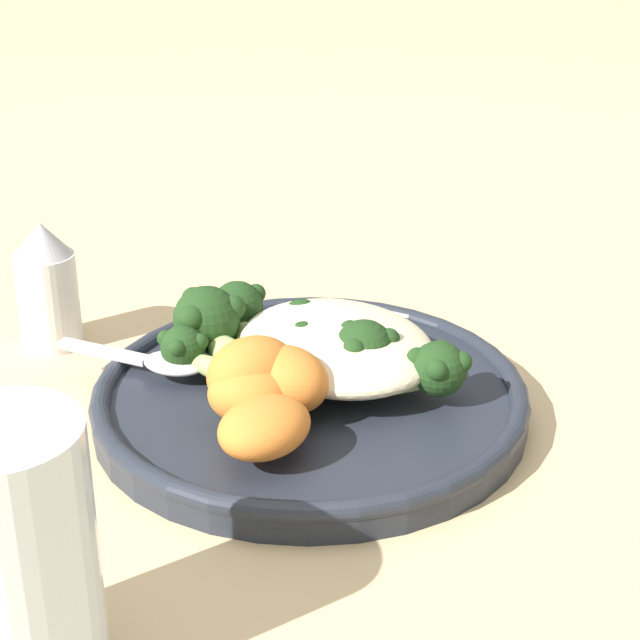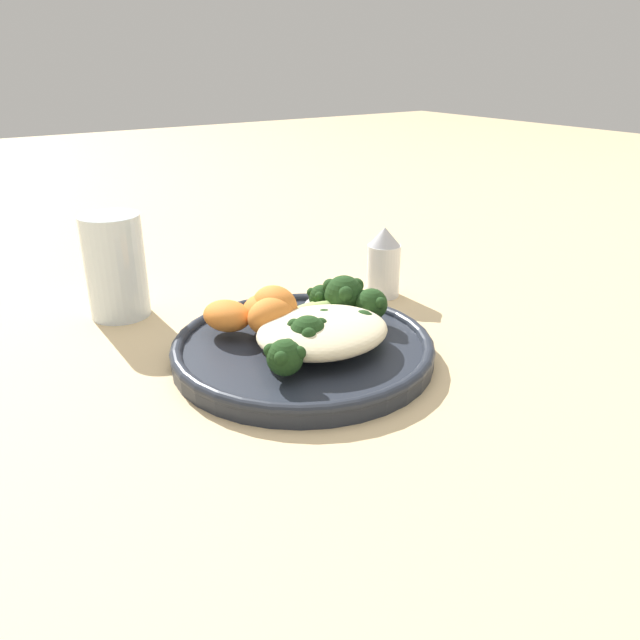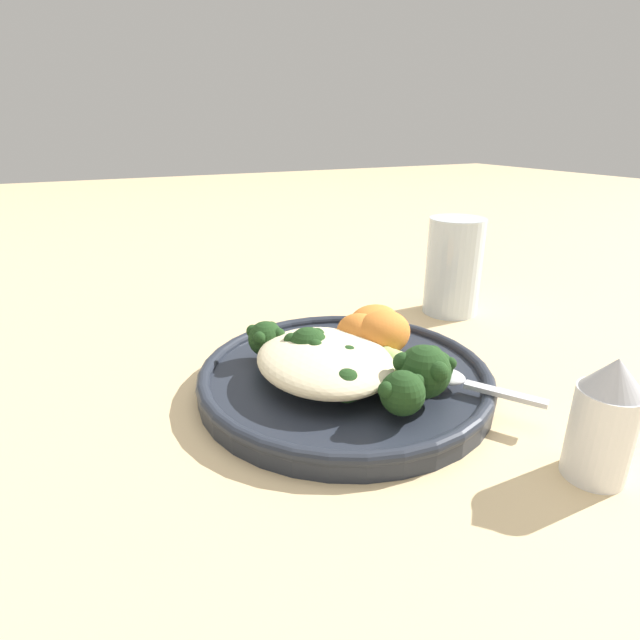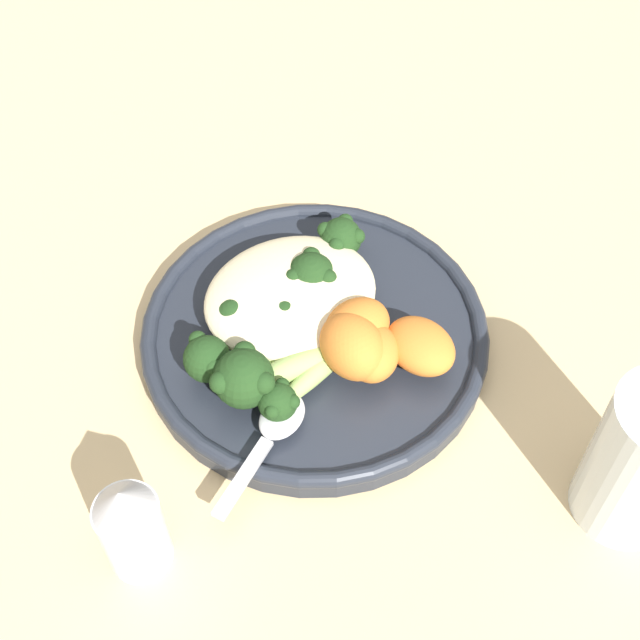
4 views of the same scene
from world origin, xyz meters
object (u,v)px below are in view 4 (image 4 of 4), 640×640
at_px(spoon, 275,427).
at_px(broccoli_stalk_5, 235,357).
at_px(broccoli_stalk_1, 316,288).
at_px(broccoli_stalk_0, 341,265).
at_px(sweet_potato_chunk_0, 352,346).
at_px(broccoli_stalk_2, 314,307).
at_px(broccoli_stalk_6, 258,375).
at_px(sweet_potato_chunk_3, 357,327).
at_px(sweet_potato_chunk_2, 420,346).
at_px(sweet_potato_chunk_1, 373,353).
at_px(salt_shaker, 131,526).
at_px(broccoli_stalk_4, 272,328).
at_px(broccoli_stalk_7, 298,386).
at_px(plate, 315,334).
at_px(broccoli_stalk_3, 300,325).
at_px(quinoa_mound, 296,293).

bearing_deg(spoon, broccoli_stalk_5, -121.89).
bearing_deg(broccoli_stalk_5, broccoli_stalk_1, -141.17).
bearing_deg(broccoli_stalk_0, broccoli_stalk_5, 139.24).
bearing_deg(broccoli_stalk_5, sweet_potato_chunk_0, 174.57).
xyz_separation_m(broccoli_stalk_0, broccoli_stalk_2, (-0.04, -0.02, -0.00)).
bearing_deg(broccoli_stalk_6, sweet_potato_chunk_3, -175.82).
xyz_separation_m(sweet_potato_chunk_0, sweet_potato_chunk_2, (0.04, -0.02, -0.01)).
xyz_separation_m(sweet_potato_chunk_1, salt_shaker, (-0.19, -0.04, 0.00)).
relative_size(broccoli_stalk_4, broccoli_stalk_6, 0.93).
height_order(broccoli_stalk_0, spoon, broccoli_stalk_0).
bearing_deg(broccoli_stalk_7, sweet_potato_chunk_1, 157.64).
height_order(plate, sweet_potato_chunk_2, sweet_potato_chunk_2).
bearing_deg(salt_shaker, broccoli_stalk_5, 37.93).
bearing_deg(spoon, broccoli_stalk_3, -163.12).
bearing_deg(broccoli_stalk_4, broccoli_stalk_6, 98.71).
height_order(quinoa_mound, broccoli_stalk_1, broccoli_stalk_1).
relative_size(broccoli_stalk_0, broccoli_stalk_4, 1.16).
bearing_deg(broccoli_stalk_7, broccoli_stalk_0, -153.63).
distance_m(plate, spoon, 0.09).
bearing_deg(broccoli_stalk_0, sweet_potato_chunk_3, -170.13).
relative_size(broccoli_stalk_6, sweet_potato_chunk_3, 2.00).
xyz_separation_m(broccoli_stalk_7, salt_shaker, (-0.14, -0.04, 0.01)).
bearing_deg(broccoli_stalk_5, sweet_potato_chunk_3, -173.28).
xyz_separation_m(broccoli_stalk_5, sweet_potato_chunk_1, (0.08, -0.04, 0.00)).
bearing_deg(broccoli_stalk_5, plate, -153.79).
bearing_deg(sweet_potato_chunk_2, salt_shaker, -172.37).
distance_m(broccoli_stalk_3, broccoli_stalk_5, 0.05).
height_order(broccoli_stalk_5, salt_shaker, salt_shaker).
xyz_separation_m(plate, sweet_potato_chunk_0, (0.01, -0.04, 0.03)).
bearing_deg(sweet_potato_chunk_0, broccoli_stalk_4, 128.61).
height_order(quinoa_mound, broccoli_stalk_7, quinoa_mound).
xyz_separation_m(broccoli_stalk_5, broccoli_stalk_6, (0.01, -0.02, 0.00)).
xyz_separation_m(broccoli_stalk_7, sweet_potato_chunk_3, (0.06, 0.02, 0.01)).
height_order(broccoli_stalk_3, broccoli_stalk_4, broccoli_stalk_3).
xyz_separation_m(broccoli_stalk_6, broccoli_stalk_7, (0.02, -0.02, -0.01)).
relative_size(broccoli_stalk_5, broccoli_stalk_7, 1.16).
bearing_deg(spoon, broccoli_stalk_0, -170.46).
distance_m(broccoli_stalk_0, broccoli_stalk_5, 0.11).
bearing_deg(broccoli_stalk_6, sweet_potato_chunk_0, 172.14).
bearing_deg(quinoa_mound, salt_shaker, -146.41).
distance_m(sweet_potato_chunk_2, salt_shaker, 0.23).
relative_size(broccoli_stalk_1, sweet_potato_chunk_3, 1.74).
bearing_deg(broccoli_stalk_3, sweet_potato_chunk_2, -161.40).
bearing_deg(broccoli_stalk_6, broccoli_stalk_7, 144.66).
bearing_deg(sweet_potato_chunk_2, broccoli_stalk_2, 124.16).
distance_m(quinoa_mound, broccoli_stalk_0, 0.04).
height_order(plate, broccoli_stalk_1, broccoli_stalk_1).
xyz_separation_m(plate, broccoli_stalk_3, (-0.01, -0.00, 0.02)).
bearing_deg(sweet_potato_chunk_2, quinoa_mound, 122.27).
height_order(broccoli_stalk_0, broccoli_stalk_6, broccoli_stalk_6).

